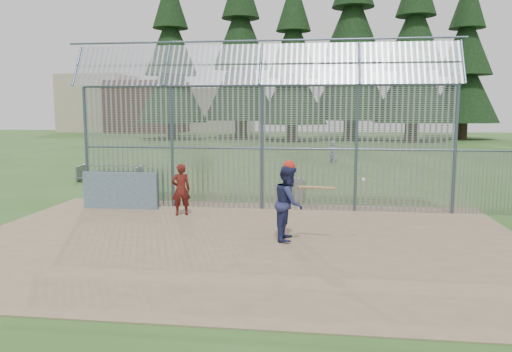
# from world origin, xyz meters

# --- Properties ---
(ground) EXTENTS (120.00, 120.00, 0.00)m
(ground) POSITION_xyz_m (0.00, 0.00, 0.00)
(ground) COLOR #2D511E
(ground) RESTS_ON ground
(dirt_infield) EXTENTS (14.00, 10.00, 0.02)m
(dirt_infield) POSITION_xyz_m (0.00, -0.50, 0.01)
(dirt_infield) COLOR #756047
(dirt_infield) RESTS_ON ground
(dugout_wall) EXTENTS (2.50, 0.12, 1.20)m
(dugout_wall) POSITION_xyz_m (-4.60, 2.90, 0.62)
(dugout_wall) COLOR #38566B
(dugout_wall) RESTS_ON dirt_infield
(batter) EXTENTS (0.75, 0.94, 1.87)m
(batter) POSITION_xyz_m (1.12, -0.29, 0.96)
(batter) COLOR navy
(batter) RESTS_ON dirt_infield
(onlooker) EXTENTS (0.68, 0.58, 1.59)m
(onlooker) POSITION_xyz_m (-2.35, 2.18, 0.82)
(onlooker) COLOR maroon
(onlooker) RESTS_ON dirt_infield
(bg_kid_standing) EXTENTS (0.69, 0.48, 1.35)m
(bg_kid_standing) POSITION_xyz_m (2.66, 18.49, 0.68)
(bg_kid_standing) COLOR slate
(bg_kid_standing) RESTS_ON ground
(bg_kid_seated) EXTENTS (0.49, 0.42, 0.79)m
(bg_kid_seated) POSITION_xyz_m (2.57, 16.97, 0.39)
(bg_kid_seated) COLOR slate
(bg_kid_seated) RESTS_ON ground
(batting_gear) EXTENTS (1.98, 0.41, 0.69)m
(batting_gear) POSITION_xyz_m (1.25, -0.32, 1.80)
(batting_gear) COLOR #B42418
(batting_gear) RESTS_ON ground
(trash_can) EXTENTS (0.56, 0.56, 0.82)m
(trash_can) POSITION_xyz_m (1.14, 5.14, 0.38)
(trash_can) COLOR #93969B
(trash_can) RESTS_ON ground
(bleacher) EXTENTS (3.00, 0.95, 0.72)m
(bleacher) POSITION_xyz_m (-7.55, 8.85, 0.41)
(bleacher) COLOR slate
(bleacher) RESTS_ON ground
(backstop_fence) EXTENTS (20.09, 0.81, 5.30)m
(backstop_fence) POSITION_xyz_m (1.81, 3.43, 2.36)
(backstop_fence) COLOR #47566B
(backstop_fence) RESTS_ON ground
(conifer_row) EXTENTS (38.48, 12.26, 20.20)m
(conifer_row) POSITION_xyz_m (1.93, 41.51, 10.83)
(conifer_row) COLOR #332319
(conifer_row) RESTS_ON ground
(distant_buildings) EXTENTS (26.50, 10.50, 8.00)m
(distant_buildings) POSITION_xyz_m (-23.18, 56.49, 3.60)
(distant_buildings) COLOR brown
(distant_buildings) RESTS_ON ground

